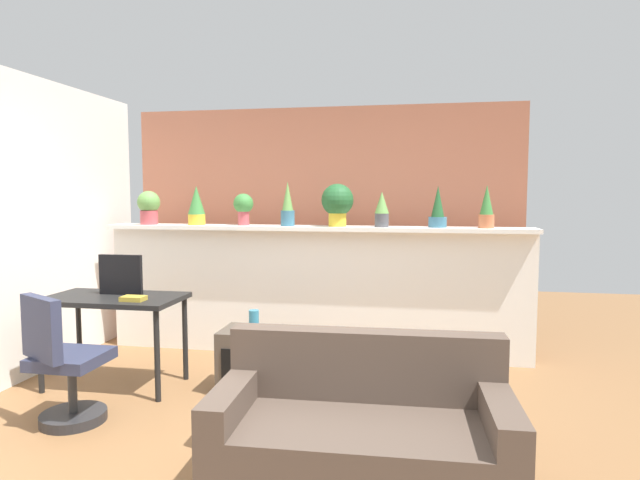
# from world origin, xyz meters

# --- Properties ---
(ground_plane) EXTENTS (12.00, 12.00, 0.00)m
(ground_plane) POSITION_xyz_m (0.00, 0.00, 0.00)
(ground_plane) COLOR brown
(divider_wall) EXTENTS (4.15, 0.16, 1.23)m
(divider_wall) POSITION_xyz_m (0.00, 2.00, 0.62)
(divider_wall) COLOR white
(divider_wall) RESTS_ON ground
(plant_shelf) EXTENTS (4.15, 0.34, 0.04)m
(plant_shelf) POSITION_xyz_m (0.00, 1.96, 1.25)
(plant_shelf) COLOR white
(plant_shelf) RESTS_ON divider_wall
(brick_wall_behind) EXTENTS (4.15, 0.10, 2.50)m
(brick_wall_behind) POSITION_xyz_m (0.00, 2.60, 1.25)
(brick_wall_behind) COLOR #AD664C
(brick_wall_behind) RESTS_ON ground
(potted_plant_0) EXTENTS (0.23, 0.23, 0.34)m
(potted_plant_0) POSITION_xyz_m (-1.69, 1.94, 1.46)
(potted_plant_0) COLOR #B7474C
(potted_plant_0) RESTS_ON plant_shelf
(potted_plant_1) EXTENTS (0.17, 0.17, 0.39)m
(potted_plant_1) POSITION_xyz_m (-1.18, 1.96, 1.47)
(potted_plant_1) COLOR gold
(potted_plant_1) RESTS_ON plant_shelf
(potted_plant_2) EXTENTS (0.20, 0.20, 0.31)m
(potted_plant_2) POSITION_xyz_m (-0.70, 1.98, 1.46)
(potted_plant_2) COLOR #B7474C
(potted_plant_2) RESTS_ON plant_shelf
(potted_plant_3) EXTENTS (0.13, 0.13, 0.43)m
(potted_plant_3) POSITION_xyz_m (-0.24, 1.93, 1.46)
(potted_plant_3) COLOR #386B84
(potted_plant_3) RESTS_ON plant_shelf
(potted_plant_4) EXTENTS (0.31, 0.31, 0.41)m
(potted_plant_4) POSITION_xyz_m (0.25, 1.95, 1.50)
(potted_plant_4) COLOR gold
(potted_plant_4) RESTS_ON plant_shelf
(potted_plant_5) EXTENTS (0.13, 0.13, 0.33)m
(potted_plant_5) POSITION_xyz_m (0.67, 1.92, 1.44)
(potted_plant_5) COLOR #4C4C51
(potted_plant_5) RESTS_ON plant_shelf
(potted_plant_6) EXTENTS (0.17, 0.17, 0.39)m
(potted_plant_6) POSITION_xyz_m (1.18, 1.97, 1.44)
(potted_plant_6) COLOR #386B84
(potted_plant_6) RESTS_ON plant_shelf
(potted_plant_7) EXTENTS (0.14, 0.14, 0.39)m
(potted_plant_7) POSITION_xyz_m (1.62, 1.94, 1.45)
(potted_plant_7) COLOR #C66B42
(potted_plant_7) RESTS_ON plant_shelf
(desk) EXTENTS (1.10, 0.60, 0.75)m
(desk) POSITION_xyz_m (-1.43, 0.83, 0.67)
(desk) COLOR black
(desk) RESTS_ON ground
(tv_monitor) EXTENTS (0.37, 0.04, 0.33)m
(tv_monitor) POSITION_xyz_m (-1.41, 0.91, 0.92)
(tv_monitor) COLOR black
(tv_monitor) RESTS_ON desk
(office_chair) EXTENTS (0.52, 0.52, 0.91)m
(office_chair) POSITION_xyz_m (-1.36, 0.08, 0.39)
(office_chair) COLOR #262628
(office_chair) RESTS_ON ground
(side_cube_shelf) EXTENTS (0.40, 0.41, 0.50)m
(side_cube_shelf) POSITION_xyz_m (-0.34, 0.94, 0.25)
(side_cube_shelf) COLOR #4C4238
(side_cube_shelf) RESTS_ON ground
(vase_on_shelf) EXTENTS (0.08, 0.08, 0.15)m
(vase_on_shelf) POSITION_xyz_m (-0.29, 0.98, 0.57)
(vase_on_shelf) COLOR teal
(vase_on_shelf) RESTS_ON side_cube_shelf
(book_on_desk) EXTENTS (0.18, 0.12, 0.04)m
(book_on_desk) POSITION_xyz_m (-1.18, 0.69, 0.77)
(book_on_desk) COLOR gold
(book_on_desk) RESTS_ON desk
(couch) EXTENTS (1.58, 0.81, 0.80)m
(couch) POSITION_xyz_m (0.72, -0.35, 0.28)
(couch) COLOR brown
(couch) RESTS_ON ground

